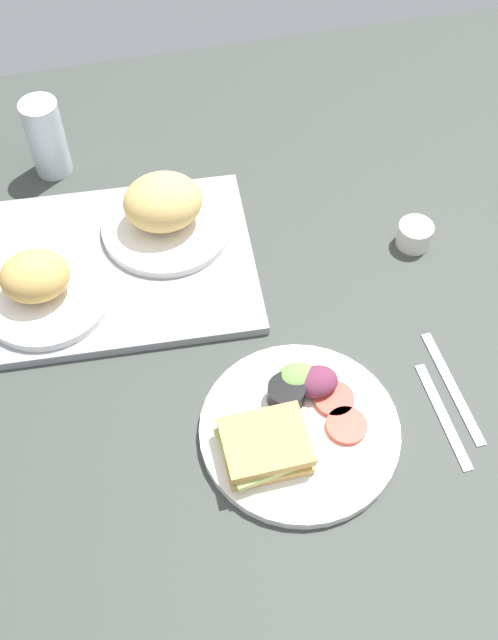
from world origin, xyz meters
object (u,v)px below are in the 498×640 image
Objects in this scene: espresso_cup at (415,235)px; knife at (452,387)px; serving_tray at (110,266)px; drinking_glass at (46,138)px; plate_with_salad at (294,425)px; bread_plate_near at (40,285)px; fork at (443,415)px; bread_plate_far at (164,211)px.

espresso_cup is 27.52cm from knife.
serving_tray is 55.11cm from knife.
plate_with_salad is at bearing -65.44° from drinking_glass.
bread_plate_near is (-10.43, -4.66, 3.78)cm from serving_tray.
fork is 0.89× the size of knife.
bread_plate_far is 51.65cm from knife.
serving_tray reaches higher than fork.
drinking_glass is (-27.32, 59.77, 5.23)cm from plate_with_salad.
plate_with_salad is (10.65, -39.81, -3.76)cm from bread_plate_far.
knife is at bearing -48.77° from drinking_glass.
espresso_cup reaches higher than knife.
drinking_glass reaches higher than espresso_cup.
serving_tray is 40.14cm from plate_with_salad.
bread_plate_near reaches higher than plate_with_salad.
bread_plate_near reaches higher than knife.
bread_plate_near is 61.04cm from fork.
espresso_cup is 0.33× the size of fork.
knife is (44.23, -32.88, -0.55)cm from serving_tray.
fork is at bearing -6.67° from plate_with_salad.
knife is at bearing 3.82° from plate_with_salad.
espresso_cup is at bearing -1.05° from bread_plate_near.
knife is at bearing -36.63° from serving_tray.
bread_plate_near is 30.29cm from drinking_glass.
espresso_cup is at bearing 45.84° from plate_with_salad.
plate_with_salad is at bearing 81.91° from fork.
plate_with_salad is (20.56, -34.46, 0.97)cm from serving_tray.
bread_plate_far is at bearing 28.39° from serving_tray.
espresso_cup is (58.88, -1.08, -2.58)cm from bread_plate_near.
drinking_glass is (-16.67, 19.95, 1.47)cm from bread_plate_far.
bread_plate_near is 1.39× the size of drinking_glass.
bread_plate_near is at bearing 178.95° from espresso_cup.
serving_tray is 2.15× the size of bread_plate_far.
espresso_cup is (55.21, -31.05, -5.00)cm from drinking_glass.
serving_tray is 12.21cm from bread_plate_far.
drinking_glass is 78.84cm from fork.
plate_with_salad reaches higher than fork.
knife is (3.00, 4.00, 0.00)cm from fork.
serving_tray is at bearing 24.07° from bread_plate_near.
serving_tray is at bearing 46.77° from fork.
espresso_cup is at bearing -29.35° from drinking_glass.
bread_plate_far is 1.50× the size of drinking_glass.
fork is at bearing -52.34° from drinking_glass.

